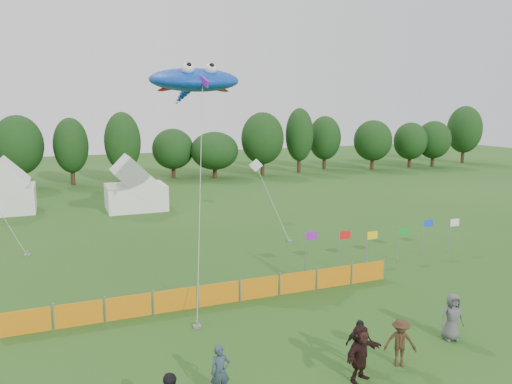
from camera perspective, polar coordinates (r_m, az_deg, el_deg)
name	(u,v)px	position (r m, az deg, el deg)	size (l,w,h in m)	color
ground	(321,369)	(18.33, 7.42, -19.40)	(160.00, 160.00, 0.00)	#234C16
treeline	(145,146)	(59.75, -12.62, 5.17)	(104.57, 8.78, 8.36)	#382314
tent_left	(8,190)	(46.55, -26.46, 0.16)	(4.17, 4.17, 3.68)	white
tent_right	(136,189)	(44.09, -13.60, 0.34)	(5.02, 4.01, 3.54)	white
barrier_fence	(219,294)	(23.13, -4.28, -11.52)	(17.90, 0.06, 1.00)	orange
flag_row	(384,238)	(29.52, 14.47, -5.14)	(10.73, 0.43, 2.29)	gray
spectator_a	(220,372)	(16.34, -4.11, -19.82)	(0.62, 0.41, 1.71)	#2B3A48
spectator_c	(400,342)	(18.66, 16.17, -16.18)	(1.11, 0.64, 1.72)	#3A2617
spectator_d	(359,343)	(18.32, 11.66, -16.56)	(0.99, 0.41, 1.69)	black
spectator_e	(452,317)	(21.11, 21.50, -13.13)	(0.90, 0.59, 1.85)	#4D4D52
spectator_f	(360,353)	(17.43, 11.84, -17.59)	(1.79, 0.57, 1.93)	black
stingray_kite	(193,81)	(29.85, -7.19, 12.52)	(5.67, 16.95, 11.28)	blue
small_kite_white	(265,186)	(37.73, 1.03, 0.73)	(1.46, 8.17, 4.73)	white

